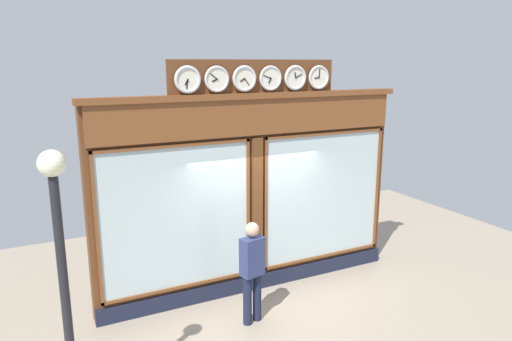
{
  "coord_description": "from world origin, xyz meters",
  "views": [
    {
      "loc": [
        3.56,
        7.12,
        4.1
      ],
      "look_at": [
        0.0,
        0.0,
        2.25
      ],
      "focal_mm": 32.82,
      "sensor_mm": 36.0,
      "label": 1
    }
  ],
  "objects": [
    {
      "name": "street_lamp",
      "position": [
        3.35,
        2.14,
        2.18
      ],
      "size": [
        0.28,
        0.28,
        3.26
      ],
      "color": "black",
      "rests_on": "ground_plane"
    },
    {
      "name": "pedestrian",
      "position": [
        0.56,
        0.99,
        0.93
      ],
      "size": [
        0.4,
        0.3,
        1.69
      ],
      "color": "#191E38",
      "rests_on": "ground_plane"
    },
    {
      "name": "shop_facade",
      "position": [
        0.0,
        -0.12,
        1.85
      ],
      "size": [
        5.82,
        0.42,
        4.14
      ],
      "color": "#5B3319",
      "rests_on": "ground_plane"
    }
  ]
}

